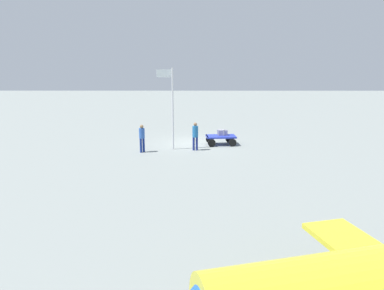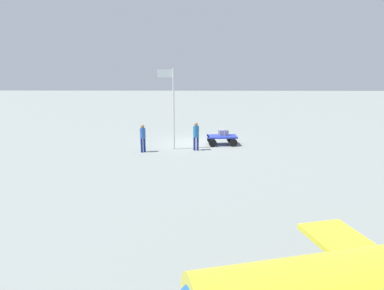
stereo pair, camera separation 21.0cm
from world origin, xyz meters
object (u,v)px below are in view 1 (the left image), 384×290
object	(u,v)px
luggage_cart	(220,138)
suitcase_dark	(223,133)
suitcase_navy	(221,132)
flagpole	(171,102)
worker_lead	(195,134)
worker_trailing	(142,136)

from	to	relation	value
luggage_cart	suitcase_dark	bearing A→B (deg)	-128.91
luggage_cart	suitcase_dark	world-z (taller)	suitcase_dark
luggage_cart	suitcase_navy	world-z (taller)	suitcase_navy
luggage_cart	suitcase_dark	distance (m)	0.41
luggage_cart	flagpole	xyz separation A→B (m)	(3.22, 1.36, 2.53)
suitcase_dark	worker_lead	xyz separation A→B (m)	(1.87, 1.82, 0.25)
suitcase_dark	suitcase_navy	world-z (taller)	suitcase_navy
luggage_cart	worker_lead	world-z (taller)	worker_lead
suitcase_dark	worker_trailing	world-z (taller)	worker_trailing
luggage_cart	worker_trailing	size ratio (longest dim) A/B	1.20
worker_trailing	flagpole	size ratio (longest dim) A/B	0.34
luggage_cart	suitcase_navy	size ratio (longest dim) A/B	3.79
suitcase_dark	flagpole	bearing A→B (deg)	24.67
suitcase_dark	suitcase_navy	size ratio (longest dim) A/B	1.19
suitcase_navy	flagpole	xyz separation A→B (m)	(3.27, 1.56, 2.18)
worker_trailing	flagpole	bearing A→B (deg)	-155.64
worker_lead	suitcase_navy	bearing A→B (deg)	-133.99
luggage_cart	worker_lead	xyz separation A→B (m)	(1.71, 1.62, 0.59)
luggage_cart	flagpole	distance (m)	4.31
worker_lead	flagpole	size ratio (longest dim) A/B	0.35
luggage_cart	worker_trailing	xyz separation A→B (m)	(4.96, 2.15, 0.54)
suitcase_dark	flagpole	size ratio (longest dim) A/B	0.13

